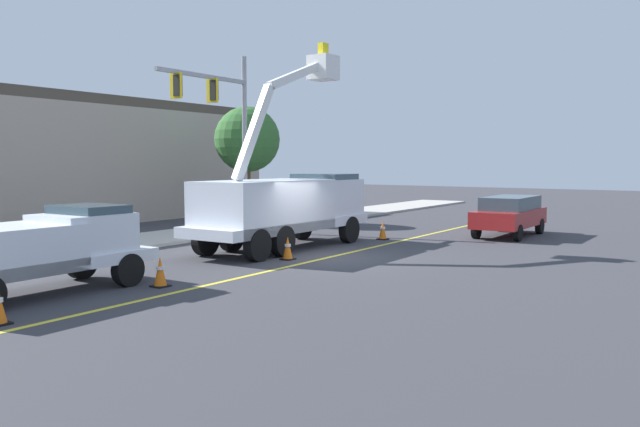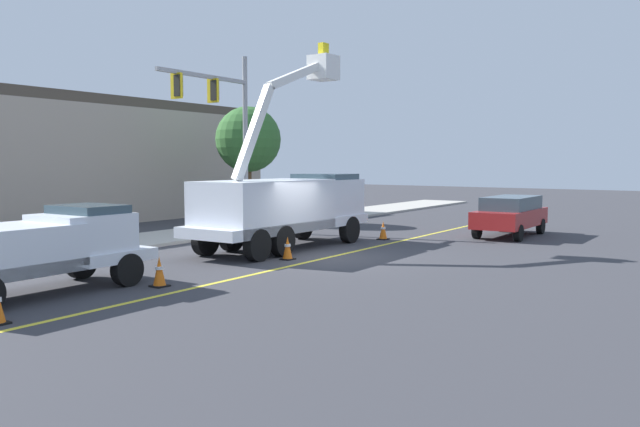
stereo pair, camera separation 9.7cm
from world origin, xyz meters
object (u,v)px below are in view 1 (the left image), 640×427
Objects in this scene: utility_bucket_truck at (286,204)px; service_pickup_truck at (37,248)px; traffic_cone_trailing at (383,230)px; traffic_cone_mid_rear at (288,248)px; passing_minivan at (510,213)px; traffic_cone_mid_front at (160,272)px; traffic_signal_mast at (223,116)px.

utility_bucket_truck is 9.87m from service_pickup_truck.
traffic_cone_trailing is at bearing -18.62° from utility_bucket_truck.
traffic_cone_trailing is (6.49, 0.30, 0.01)m from traffic_cone_mid_rear.
passing_minivan is 6.51× the size of traffic_cone_mid_rear.
traffic_signal_mast reaches higher than traffic_cone_mid_front.
traffic_cone_mid_rear is (-10.79, 3.42, -0.60)m from passing_minivan.
traffic_cone_mid_front is at bearing -177.27° from traffic_cone_mid_rear.
traffic_cone_mid_front is at bearing -143.02° from traffic_signal_mast.
service_pickup_truck is 19.16m from passing_minivan.
traffic_cone_trailing is 0.10× the size of traffic_signal_mast.
utility_bucket_truck is 11.07× the size of traffic_cone_mid_rear.
service_pickup_truck is 7.37× the size of traffic_cone_mid_front.
passing_minivan is 11.33m from traffic_cone_mid_rear.
traffic_cone_trailing is at bearing -68.47° from traffic_signal_mast.
traffic_cone_mid_rear is 6.50m from traffic_cone_trailing.
traffic_cone_trailing is at bearing 2.63° from traffic_cone_mid_rear.
utility_bucket_truck is 1.06× the size of traffic_signal_mast.
traffic_signal_mast is at bearing 36.98° from traffic_cone_mid_front.
passing_minivan is at bearing -30.85° from utility_bucket_truck.
traffic_cone_mid_rear is 0.10× the size of traffic_signal_mast.
passing_minivan is at bearing -56.09° from traffic_signal_mast.
utility_bucket_truck is 10.17m from passing_minivan.
traffic_signal_mast is (1.86, 4.99, 3.50)m from utility_bucket_truck.
service_pickup_truck is 7.48× the size of traffic_cone_trailing.
passing_minivan is (8.72, -5.21, -0.65)m from utility_bucket_truck.
passing_minivan reaches higher than traffic_cone_trailing.
traffic_signal_mast reaches higher than passing_minivan.
utility_bucket_truck is 6.37m from traffic_signal_mast.
traffic_cone_mid_front is at bearing -33.85° from service_pickup_truck.
service_pickup_truck is at bearing -177.30° from utility_bucket_truck.
traffic_signal_mast is at bearing 111.53° from traffic_cone_trailing.
service_pickup_truck is at bearing -155.00° from traffic_signal_mast.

